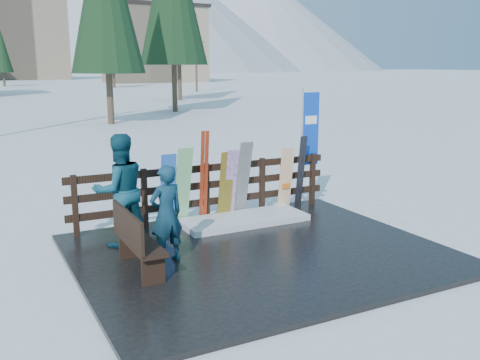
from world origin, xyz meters
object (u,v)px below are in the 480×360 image
snowboard_2 (226,185)px  rental_flag (308,133)px  snowboard_0 (168,191)px  person_back (120,190)px  bench (135,239)px  snowboard_1 (183,186)px  person_front (166,214)px  snowboard_5 (286,179)px  snowboard_4 (243,179)px  snowboard_3 (231,184)px

snowboard_2 → rental_flag: bearing=7.1°
snowboard_0 → person_back: 1.26m
bench → snowboard_1: 2.47m
snowboard_2 → person_front: person_front is taller
person_back → bench: bearing=78.2°
snowboard_0 → snowboard_1: (0.31, 0.00, 0.06)m
snowboard_0 → snowboard_5: (2.65, 0.00, -0.04)m
rental_flag → person_back: size_ratio=1.33×
snowboard_2 → snowboard_5: bearing=0.0°
snowboard_1 → person_back: 1.52m
snowboard_4 → snowboard_2: bearing=180.0°
snowboard_4 → rental_flag: bearing=8.6°
snowboard_4 → snowboard_5: size_ratio=1.17×
person_front → rental_flag: bearing=-164.7°
snowboard_2 → snowboard_5: (1.42, 0.00, -0.01)m
snowboard_3 → person_front: bearing=-138.8°
bench → snowboard_1: (1.53, 1.92, 0.27)m
bench → person_back: bearing=83.8°
snowboard_0 → person_back: (-1.08, -0.61, 0.25)m
snowboard_5 → snowboard_0: bearing=-180.0°
snowboard_1 → snowboard_3: size_ratio=1.10×
bench → snowboard_0: (1.22, 1.92, 0.21)m
snowboard_2 → rental_flag: rental_flag is taller
bench → snowboard_5: size_ratio=1.08×
snowboard_1 → rental_flag: size_ratio=0.62×
bench → snowboard_5: bearing=26.4°
snowboard_0 → person_front: (-0.66, -1.75, 0.06)m
bench → snowboard_1: bearing=51.5°
bench → snowboard_4: size_ratio=0.93×
snowboard_0 → bench: bearing=-122.4°
bench → snowboard_3: size_ratio=1.03×
snowboard_0 → snowboard_1: 0.31m
snowboard_1 → snowboard_3: bearing=0.0°
snowboard_0 → snowboard_3: bearing=0.0°
person_front → snowboard_4: bearing=-153.5°
bench → person_front: bearing=17.3°
snowboard_3 → person_back: size_ratio=0.75×
person_back → snowboard_4: bearing=-172.9°
snowboard_3 → rental_flag: bearing=7.5°
snowboard_5 → rental_flag: 1.21m
snowboard_1 → snowboard_2: snowboard_1 is taller
snowboard_3 → person_front: person_front is taller
snowboard_3 → snowboard_4: (0.28, -0.00, 0.07)m
snowboard_2 → person_front: (-1.89, -1.75, 0.08)m
snowboard_1 → snowboard_3: (1.03, 0.00, -0.06)m
person_back → rental_flag: bearing=-174.5°
snowboard_4 → snowboard_5: bearing=0.0°
snowboard_3 → snowboard_1: bearing=180.0°
snowboard_4 → rental_flag: 1.98m
snowboard_2 → snowboard_0: bearing=180.0°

